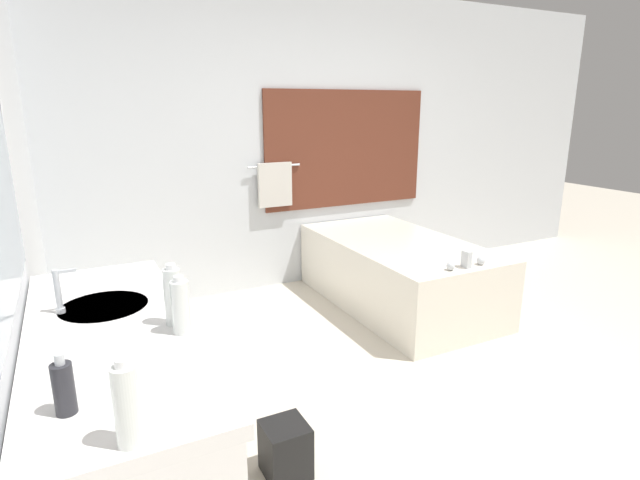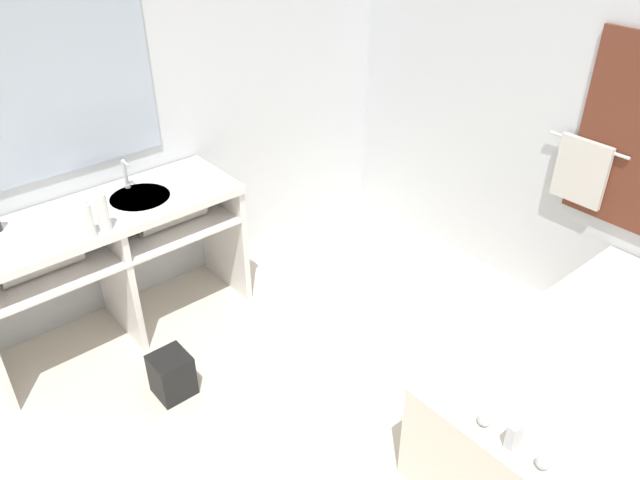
{
  "view_description": "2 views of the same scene",
  "coord_description": "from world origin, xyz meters",
  "px_view_note": "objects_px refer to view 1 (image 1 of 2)",
  "views": [
    {
      "loc": [
        -1.97,
        -2.05,
        1.68
      ],
      "look_at": [
        -0.64,
        0.57,
        0.89
      ],
      "focal_mm": 28.0,
      "sensor_mm": 36.0,
      "label": 1
    },
    {
      "loc": [
        1.25,
        -1.21,
        2.63
      ],
      "look_at": [
        -0.86,
        0.58,
        0.87
      ],
      "focal_mm": 35.0,
      "sensor_mm": 36.0,
      "label": 2
    }
  ],
  "objects_px": {
    "soap_dispenser": "(64,388)",
    "waste_bin": "(285,449)",
    "water_bottle_2": "(181,306)",
    "water_bottle_3": "(173,296)",
    "water_bottle_1": "(127,405)",
    "bathtub": "(398,269)"
  },
  "relations": [
    {
      "from": "water_bottle_1",
      "to": "water_bottle_2",
      "type": "height_order",
      "value": "water_bottle_1"
    },
    {
      "from": "water_bottle_2",
      "to": "water_bottle_3",
      "type": "bearing_deg",
      "value": 95.69
    },
    {
      "from": "water_bottle_1",
      "to": "water_bottle_3",
      "type": "height_order",
      "value": "water_bottle_3"
    },
    {
      "from": "water_bottle_2",
      "to": "waste_bin",
      "type": "height_order",
      "value": "water_bottle_2"
    },
    {
      "from": "soap_dispenser",
      "to": "waste_bin",
      "type": "height_order",
      "value": "soap_dispenser"
    },
    {
      "from": "bathtub",
      "to": "soap_dispenser",
      "type": "distance_m",
      "value": 3.26
    },
    {
      "from": "water_bottle_3",
      "to": "water_bottle_1",
      "type": "bearing_deg",
      "value": -109.74
    },
    {
      "from": "water_bottle_1",
      "to": "water_bottle_2",
      "type": "xyz_separation_m",
      "value": [
        0.25,
        0.57,
        -0.01
      ]
    },
    {
      "from": "bathtub",
      "to": "water_bottle_1",
      "type": "height_order",
      "value": "water_bottle_1"
    },
    {
      "from": "water_bottle_3",
      "to": "soap_dispenser",
      "type": "bearing_deg",
      "value": -130.02
    },
    {
      "from": "water_bottle_2",
      "to": "soap_dispenser",
      "type": "bearing_deg",
      "value": -136.95
    },
    {
      "from": "water_bottle_1",
      "to": "waste_bin",
      "type": "distance_m",
      "value": 1.3
    },
    {
      "from": "waste_bin",
      "to": "water_bottle_2",
      "type": "bearing_deg",
      "value": -164.41
    },
    {
      "from": "water_bottle_2",
      "to": "water_bottle_3",
      "type": "xyz_separation_m",
      "value": [
        -0.01,
        0.09,
        0.01
      ]
    },
    {
      "from": "bathtub",
      "to": "water_bottle_3",
      "type": "relative_size",
      "value": 7.61
    },
    {
      "from": "bathtub",
      "to": "water_bottle_1",
      "type": "xyz_separation_m",
      "value": [
        -2.38,
        -2.18,
        0.67
      ]
    },
    {
      "from": "bathtub",
      "to": "water_bottle_3",
      "type": "distance_m",
      "value": 2.71
    },
    {
      "from": "water_bottle_1",
      "to": "soap_dispenser",
      "type": "distance_m",
      "value": 0.26
    },
    {
      "from": "waste_bin",
      "to": "bathtub",
      "type": "bearing_deg",
      "value": 41.43
    },
    {
      "from": "water_bottle_1",
      "to": "water_bottle_2",
      "type": "distance_m",
      "value": 0.62
    },
    {
      "from": "bathtub",
      "to": "water_bottle_2",
      "type": "bearing_deg",
      "value": -142.92
    },
    {
      "from": "water_bottle_1",
      "to": "soap_dispenser",
      "type": "height_order",
      "value": "water_bottle_1"
    }
  ]
}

